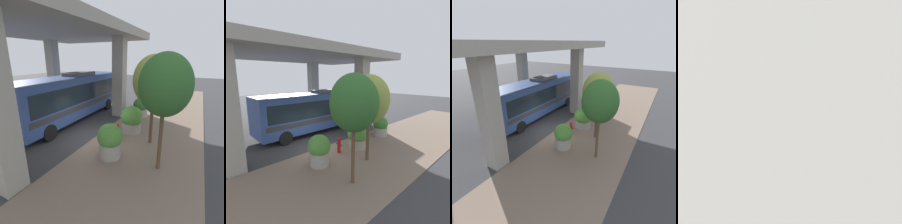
# 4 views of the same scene
# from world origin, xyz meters

# --- Properties ---
(ground_plane) EXTENTS (80.00, 80.00, 0.00)m
(ground_plane) POSITION_xyz_m (0.00, 0.00, 0.00)
(ground_plane) COLOR #38383A
(ground_plane) RESTS_ON ground
(sidewalk_strip) EXTENTS (6.00, 40.00, 0.02)m
(sidewalk_strip) POSITION_xyz_m (-3.00, 0.00, 0.01)
(sidewalk_strip) COLOR #7A6656
(sidewalk_strip) RESTS_ON ground
(overpass) EXTENTS (9.40, 17.80, 6.83)m
(overpass) POSITION_xyz_m (4.00, 0.00, 5.96)
(overpass) COLOR #9E998E
(overpass) RESTS_ON ground
(bus) EXTENTS (2.77, 10.75, 3.59)m
(bus) POSITION_xyz_m (3.39, -2.44, 1.95)
(bus) COLOR #334C8C
(bus) RESTS_ON ground
(fire_hydrant) EXTENTS (0.44, 0.21, 1.03)m
(fire_hydrant) POSITION_xyz_m (-1.38, -0.52, 0.52)
(fire_hydrant) COLOR #B21919
(fire_hydrant) RESTS_ON ground
(planter_front) EXTENTS (1.17, 1.17, 1.60)m
(planter_front) POSITION_xyz_m (-1.26, -5.27, 0.78)
(planter_front) COLOR #9E998E
(planter_front) RESTS_ON ground
(planter_middle) EXTENTS (1.23, 1.23, 1.73)m
(planter_middle) POSITION_xyz_m (-1.83, 1.35, 0.89)
(planter_middle) COLOR #9E998E
(planter_middle) RESTS_ON ground
(planter_back) EXTENTS (1.39, 1.39, 1.77)m
(planter_back) POSITION_xyz_m (-1.70, -1.96, 0.87)
(planter_back) COLOR #9E998E
(planter_back) RESTS_ON ground
(street_tree_near) EXTENTS (2.23, 2.23, 4.88)m
(street_tree_near) POSITION_xyz_m (-3.19, -1.06, 3.53)
(street_tree_near) COLOR brown
(street_tree_near) RESTS_ON ground
(street_tree_far) EXTENTS (2.07, 2.07, 4.92)m
(street_tree_far) POSITION_xyz_m (-4.14, 1.22, 3.66)
(street_tree_far) COLOR brown
(street_tree_far) RESTS_ON ground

